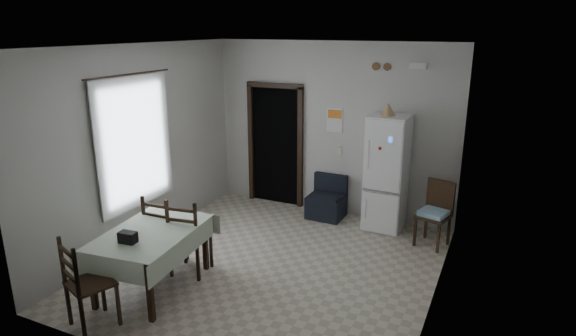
% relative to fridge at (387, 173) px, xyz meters
% --- Properties ---
extents(ground, '(4.50, 4.50, 0.00)m').
position_rel_fridge_xyz_m(ground, '(-1.04, -1.93, -0.91)').
color(ground, '#BEB19B').
rests_on(ground, ground).
extents(ceiling, '(4.20, 4.50, 0.02)m').
position_rel_fridge_xyz_m(ceiling, '(-1.04, -1.93, 1.99)').
color(ceiling, white).
rests_on(ceiling, ground).
extents(wall_back, '(4.20, 0.02, 2.90)m').
position_rel_fridge_xyz_m(wall_back, '(-1.04, 0.32, 0.54)').
color(wall_back, beige).
rests_on(wall_back, ground).
extents(wall_front, '(4.20, 0.02, 2.90)m').
position_rel_fridge_xyz_m(wall_front, '(-1.04, -4.18, 0.54)').
color(wall_front, beige).
rests_on(wall_front, ground).
extents(wall_left, '(0.02, 4.50, 2.90)m').
position_rel_fridge_xyz_m(wall_left, '(-3.14, -1.93, 0.54)').
color(wall_left, beige).
rests_on(wall_left, ground).
extents(wall_right, '(0.02, 4.50, 2.90)m').
position_rel_fridge_xyz_m(wall_right, '(1.06, -1.93, 0.54)').
color(wall_right, beige).
rests_on(wall_right, ground).
extents(doorway, '(1.06, 0.52, 2.22)m').
position_rel_fridge_xyz_m(doorway, '(-2.09, 0.52, 0.15)').
color(doorway, black).
rests_on(doorway, ground).
extents(window_recess, '(0.10, 1.20, 1.60)m').
position_rel_fridge_xyz_m(window_recess, '(-3.19, -2.13, 0.64)').
color(window_recess, silver).
rests_on(window_recess, ground).
extents(curtain, '(0.02, 1.45, 1.85)m').
position_rel_fridge_xyz_m(curtain, '(-3.08, -2.13, 0.64)').
color(curtain, silver).
rests_on(curtain, ground).
extents(curtain_rod, '(0.02, 1.60, 0.02)m').
position_rel_fridge_xyz_m(curtain_rod, '(-3.07, -2.13, 1.59)').
color(curtain_rod, black).
rests_on(curtain_rod, ground).
extents(calendar, '(0.28, 0.02, 0.40)m').
position_rel_fridge_xyz_m(calendar, '(-0.99, 0.31, 0.71)').
color(calendar, white).
rests_on(calendar, ground).
extents(calendar_image, '(0.24, 0.01, 0.14)m').
position_rel_fridge_xyz_m(calendar_image, '(-0.99, 0.30, 0.81)').
color(calendar_image, orange).
rests_on(calendar_image, ground).
extents(light_switch, '(0.08, 0.02, 0.12)m').
position_rel_fridge_xyz_m(light_switch, '(-0.89, 0.31, 0.19)').
color(light_switch, beige).
rests_on(light_switch, ground).
extents(vent_left, '(0.12, 0.03, 0.12)m').
position_rel_fridge_xyz_m(vent_left, '(-0.34, 0.30, 1.61)').
color(vent_left, brown).
rests_on(vent_left, ground).
extents(vent_right, '(0.12, 0.03, 0.12)m').
position_rel_fridge_xyz_m(vent_right, '(-0.16, 0.30, 1.61)').
color(vent_right, brown).
rests_on(vent_right, ground).
extents(emergency_light, '(0.25, 0.07, 0.09)m').
position_rel_fridge_xyz_m(emergency_light, '(0.31, 0.28, 1.64)').
color(emergency_light, white).
rests_on(emergency_light, ground).
extents(fridge, '(0.61, 0.61, 1.83)m').
position_rel_fridge_xyz_m(fridge, '(0.00, 0.00, 0.00)').
color(fridge, white).
rests_on(fridge, ground).
extents(tan_cone, '(0.26, 0.26, 0.19)m').
position_rel_fridge_xyz_m(tan_cone, '(-0.03, -0.03, 1.01)').
color(tan_cone, tan).
rests_on(tan_cone, fridge).
extents(navy_seat, '(0.59, 0.57, 0.71)m').
position_rel_fridge_xyz_m(navy_seat, '(-0.99, 0.00, -0.56)').
color(navy_seat, black).
rests_on(navy_seat, ground).
extents(corner_chair, '(0.52, 0.52, 0.97)m').
position_rel_fridge_xyz_m(corner_chair, '(0.80, -0.37, -0.43)').
color(corner_chair, black).
rests_on(corner_chair, ground).
extents(dining_table, '(1.12, 1.56, 0.76)m').
position_rel_fridge_xyz_m(dining_table, '(-2.12, -3.05, -0.53)').
color(dining_table, '#B7C8AB').
rests_on(dining_table, ground).
extents(black_bag, '(0.21, 0.14, 0.13)m').
position_rel_fridge_xyz_m(black_bag, '(-2.13, -3.40, -0.09)').
color(black_bag, black).
rests_on(black_bag, dining_table).
extents(dining_chair_far_left, '(0.45, 0.45, 1.01)m').
position_rel_fridge_xyz_m(dining_chair_far_left, '(-2.38, -2.47, -0.41)').
color(dining_chair_far_left, black).
rests_on(dining_chair_far_left, ground).
extents(dining_chair_far_right, '(0.51, 0.51, 1.05)m').
position_rel_fridge_xyz_m(dining_chair_far_right, '(-1.93, -2.52, -0.39)').
color(dining_chair_far_right, black).
rests_on(dining_chair_far_right, ground).
extents(dining_chair_near_head, '(0.58, 0.58, 1.04)m').
position_rel_fridge_xyz_m(dining_chair_near_head, '(-2.19, -3.94, -0.39)').
color(dining_chair_near_head, black).
rests_on(dining_chair_near_head, ground).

